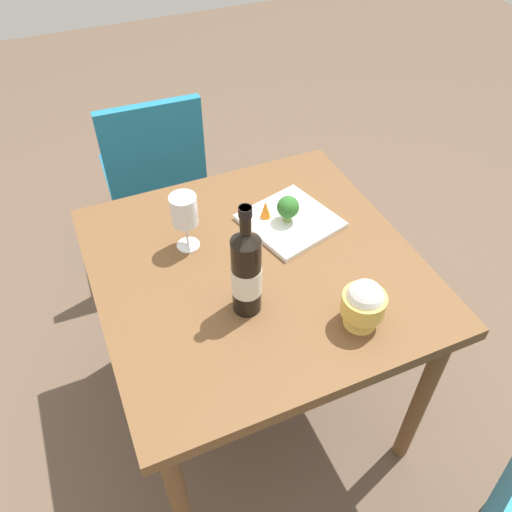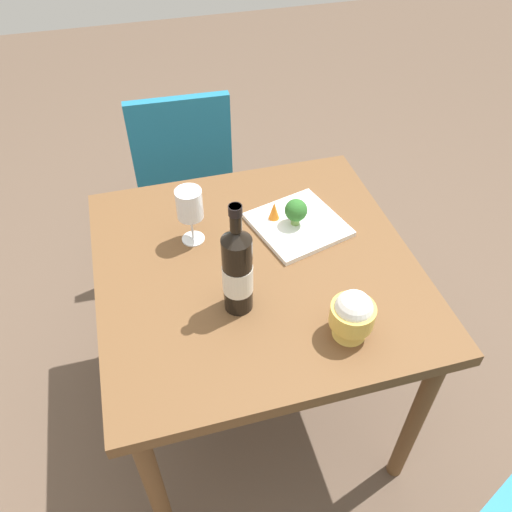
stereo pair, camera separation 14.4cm
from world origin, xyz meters
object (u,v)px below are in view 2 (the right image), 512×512
object	(u,v)px
rice_bowl	(352,315)
carrot_garnish_left	(274,210)
wine_glass	(190,205)
broccoli_floret	(296,211)
wine_bottle	(237,270)
serving_plate	(298,225)
chair_near_window	(182,160)

from	to	relation	value
rice_bowl	carrot_garnish_left	size ratio (longest dim) A/B	2.37
carrot_garnish_left	wine_glass	bearing A→B (deg)	-177.08
rice_bowl	broccoli_floret	world-z (taller)	rice_bowl
wine_bottle	serving_plate	bearing A→B (deg)	45.83
serving_plate	broccoli_floret	bearing A→B (deg)	-170.31
wine_bottle	broccoli_floret	xyz separation A→B (m)	(0.24, 0.26, -0.07)
broccoli_floret	wine_glass	bearing A→B (deg)	174.66
broccoli_floret	wine_bottle	bearing A→B (deg)	-133.18
wine_glass	rice_bowl	world-z (taller)	wine_glass
wine_bottle	rice_bowl	size ratio (longest dim) A/B	2.35
chair_near_window	wine_glass	world-z (taller)	wine_glass
wine_bottle	carrot_garnish_left	distance (m)	0.36
wine_glass	wine_bottle	bearing A→B (deg)	-76.42
serving_plate	broccoli_floret	xyz separation A→B (m)	(-0.01, -0.00, 0.06)
wine_bottle	rice_bowl	world-z (taller)	wine_bottle
wine_bottle	rice_bowl	bearing A→B (deg)	-33.62
wine_bottle	wine_glass	size ratio (longest dim) A/B	1.86
chair_near_window	carrot_garnish_left	size ratio (longest dim) A/B	14.23
rice_bowl	broccoli_floret	size ratio (longest dim) A/B	1.65
wine_glass	carrot_garnish_left	xyz separation A→B (m)	(0.25, 0.01, -0.08)
wine_bottle	serving_plate	size ratio (longest dim) A/B	1.08
chair_near_window	broccoli_floret	world-z (taller)	chair_near_window
rice_bowl	carrot_garnish_left	xyz separation A→B (m)	(-0.06, 0.46, -0.03)
rice_bowl	chair_near_window	bearing A→B (deg)	101.66
wine_glass	serving_plate	xyz separation A→B (m)	(0.32, -0.03, -0.12)
chair_near_window	broccoli_floret	bearing A→B (deg)	-70.16
chair_near_window	carrot_garnish_left	world-z (taller)	chair_near_window
broccoli_floret	serving_plate	bearing A→B (deg)	9.69
wine_glass	broccoli_floret	xyz separation A→B (m)	(0.31, -0.03, -0.06)
broccoli_floret	carrot_garnish_left	xyz separation A→B (m)	(-0.05, 0.04, -0.02)
wine_bottle	wine_glass	xyz separation A→B (m)	(-0.07, 0.28, -0.00)
wine_glass	carrot_garnish_left	world-z (taller)	wine_glass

